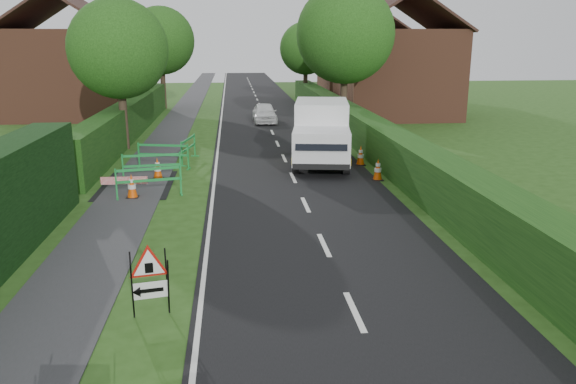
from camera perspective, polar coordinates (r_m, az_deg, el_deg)
ground at (r=9.59m, az=-7.18°, el=-15.45°), size 120.00×120.00×0.00m
road_surface at (r=43.59m, az=-2.86°, el=8.75°), size 6.00×90.00×0.02m
footpath at (r=43.66m, az=-10.17°, el=8.54°), size 2.00×90.00×0.02m
hedge_west_far at (r=31.11m, az=-15.59°, el=5.61°), size 1.00×24.00×1.80m
hedge_east at (r=25.50m, az=8.41°, el=4.00°), size 1.20×50.00×1.50m
house_west at (r=39.68m, az=-21.24°, el=11.32°), size 7.50×7.40×7.88m
house_east_a at (r=37.85m, az=10.90°, el=11.92°), size 7.50×7.40×7.88m
house_east_b at (r=51.63m, az=7.54°, el=12.85°), size 7.50×7.40×7.88m
tree_nw at (r=26.72m, az=-16.85°, el=13.72°), size 4.40×4.40×6.70m
tree_ne at (r=30.86m, az=5.84°, el=15.67°), size 5.20×5.20×7.79m
tree_fw at (r=42.55m, az=-12.80°, el=14.76°), size 4.80×4.80×7.24m
tree_fe at (r=46.66m, az=1.81°, el=14.37°), size 4.20×4.20×6.33m
triangle_sign at (r=10.42m, az=-14.11°, el=-8.24°), size 0.93×0.93×1.16m
works_van at (r=22.74m, az=3.41°, el=6.13°), size 2.92×5.66×2.46m
traffic_cone_0 at (r=20.35m, az=9.11°, el=2.27°), size 0.38×0.38×0.79m
traffic_cone_1 at (r=22.74m, az=7.38°, el=3.70°), size 0.38×0.38×0.79m
traffic_cone_2 at (r=24.77m, az=5.96°, el=4.68°), size 0.38×0.38×0.79m
traffic_cone_3 at (r=18.48m, az=-15.58°, el=0.59°), size 0.38×0.38×0.79m
traffic_cone_4 at (r=20.78m, az=-13.11°, el=2.33°), size 0.38×0.38×0.79m
ped_barrier_0 at (r=18.39m, az=-13.97°, el=1.39°), size 2.09×0.76×1.00m
ped_barrier_1 at (r=20.58m, az=-13.68°, el=2.85°), size 2.09×0.57×1.00m
ped_barrier_2 at (r=22.44m, az=-12.56°, el=3.92°), size 2.08×0.83×1.00m
ped_barrier_3 at (r=23.63m, az=-10.10°, el=4.61°), size 0.75×2.09×1.00m
redwhite_plank at (r=19.14m, az=-16.21°, el=-0.18°), size 1.50×0.07×0.25m
hatchback_car at (r=34.51m, az=-2.40°, el=8.04°), size 1.41×3.48×1.18m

